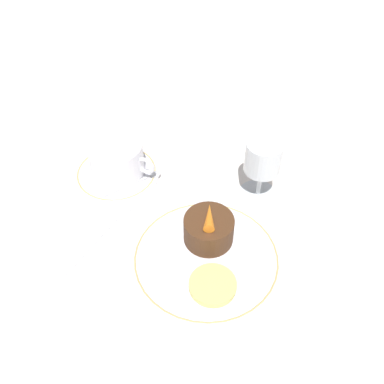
# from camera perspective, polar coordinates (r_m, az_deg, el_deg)

# --- Properties ---
(ground_plane) EXTENTS (3.00, 3.00, 0.00)m
(ground_plane) POSITION_cam_1_polar(r_m,az_deg,el_deg) (0.71, 3.65, -7.69)
(ground_plane) COLOR white
(dinner_plate) EXTENTS (0.24, 0.24, 0.01)m
(dinner_plate) POSITION_cam_1_polar(r_m,az_deg,el_deg) (0.70, 1.80, -8.54)
(dinner_plate) COLOR white
(dinner_plate) RESTS_ON ground_plane
(saucer) EXTENTS (0.16, 0.16, 0.01)m
(saucer) POSITION_cam_1_polar(r_m,az_deg,el_deg) (0.83, -9.52, 2.34)
(saucer) COLOR white
(saucer) RESTS_ON ground_plane
(coffee_cup) EXTENTS (0.12, 0.10, 0.06)m
(coffee_cup) POSITION_cam_1_polar(r_m,az_deg,el_deg) (0.81, -9.53, 4.24)
(coffee_cup) COLOR white
(coffee_cup) RESTS_ON saucer
(spoon) EXTENTS (0.07, 0.10, 0.00)m
(spoon) POSITION_cam_1_polar(r_m,az_deg,el_deg) (0.81, -6.66, 1.43)
(spoon) COLOR silver
(spoon) RESTS_ON saucer
(wine_glass) EXTENTS (0.07, 0.07, 0.12)m
(wine_glass) POSITION_cam_1_polar(r_m,az_deg,el_deg) (0.75, 8.96, 3.87)
(wine_glass) COLOR silver
(wine_glass) RESTS_ON ground_plane
(fork) EXTENTS (0.04, 0.18, 0.01)m
(fork) POSITION_cam_1_polar(r_m,az_deg,el_deg) (0.76, -10.35, -4.05)
(fork) COLOR silver
(fork) RESTS_ON ground_plane
(dessert_cake) EXTENTS (0.08, 0.08, 0.04)m
(dessert_cake) POSITION_cam_1_polar(r_m,az_deg,el_deg) (0.70, 2.13, -4.77)
(dessert_cake) COLOR #4C2D19
(dessert_cake) RESTS_ON dinner_plate
(carrot_garnish) EXTENTS (0.03, 0.05, 0.02)m
(carrot_garnish) POSITION_cam_1_polar(r_m,az_deg,el_deg) (0.67, 2.20, -3.13)
(carrot_garnish) COLOR orange
(carrot_garnish) RESTS_ON dessert_cake
(pineapple_slice) EXTENTS (0.07, 0.07, 0.01)m
(pineapple_slice) POSITION_cam_1_polar(r_m,az_deg,el_deg) (0.66, 2.64, -11.72)
(pineapple_slice) COLOR #EFE075
(pineapple_slice) RESTS_ON dinner_plate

